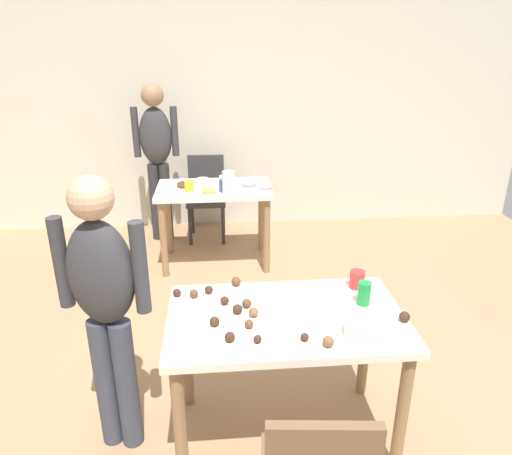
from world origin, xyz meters
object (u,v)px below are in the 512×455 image
object	(u,v)px
soda_can	(364,293)
dining_table_near	(286,334)
person_girl_near	(105,298)
mixing_bowl	(368,329)
person_adult_far	(157,149)
dining_table_far	(214,200)
chair_far_table	(206,192)
pitcher_far	(228,183)

from	to	relation	value
soda_can	dining_table_near	bearing A→B (deg)	-170.06
person_girl_near	mixing_bowl	size ratio (longest dim) A/B	6.87
dining_table_near	person_adult_far	size ratio (longest dim) A/B	0.72
dining_table_near	person_adult_far	distance (m)	2.97
soda_can	dining_table_far	bearing A→B (deg)	109.64
chair_far_table	pitcher_far	distance (m)	0.99
pitcher_far	chair_far_table	bearing A→B (deg)	103.31
dining_table_far	person_girl_near	size ratio (longest dim) A/B	0.71
dining_table_far	chair_far_table	bearing A→B (deg)	97.28
person_adult_far	soda_can	xyz separation A→B (m)	(1.31, -2.73, -0.16)
dining_table_far	pitcher_far	world-z (taller)	pitcher_far
dining_table_near	person_girl_near	distance (m)	0.89
person_girl_near	pitcher_far	xyz separation A→B (m)	(0.64, 1.91, -0.02)
person_girl_near	soda_can	distance (m)	1.26
chair_far_table	mixing_bowl	size ratio (longest dim) A/B	4.08
chair_far_table	person_girl_near	size ratio (longest dim) A/B	0.59
dining_table_near	dining_table_far	bearing A→B (deg)	99.00
dining_table_far	person_girl_near	world-z (taller)	person_girl_near
dining_table_far	pitcher_far	bearing A→B (deg)	-60.88
person_girl_near	soda_can	xyz separation A→B (m)	(1.26, 0.04, -0.06)
soda_can	pitcher_far	bearing A→B (deg)	108.39
person_adult_far	mixing_bowl	distance (m)	3.26
chair_far_table	soda_can	world-z (taller)	soda_can
mixing_bowl	soda_can	size ratio (longest dim) A/B	1.75
dining_table_near	pitcher_far	world-z (taller)	pitcher_far
dining_table_near	person_girl_near	xyz separation A→B (m)	(-0.86, 0.03, 0.23)
mixing_bowl	pitcher_far	size ratio (longest dim) A/B	1.03
dining_table_far	mixing_bowl	xyz separation A→B (m)	(0.68, -2.37, 0.16)
mixing_bowl	pitcher_far	distance (m)	2.21
mixing_bowl	pitcher_far	world-z (taller)	pitcher_far
mixing_bowl	pitcher_far	xyz separation A→B (m)	(-0.56, 2.14, 0.07)
person_adult_far	dining_table_near	bearing A→B (deg)	-72.04
dining_table_near	pitcher_far	distance (m)	1.96
dining_table_far	pitcher_far	size ratio (longest dim) A/B	5.02
person_adult_far	chair_far_table	bearing A→B (deg)	3.47
person_adult_far	mixing_bowl	bearing A→B (deg)	-67.42
chair_far_table	person_girl_near	xyz separation A→B (m)	(-0.43, -2.80, 0.38)
soda_can	pitcher_far	size ratio (longest dim) A/B	0.59
dining_table_near	soda_can	distance (m)	0.45
person_girl_near	pitcher_far	size ratio (longest dim) A/B	7.09
person_girl_near	person_adult_far	xyz separation A→B (m)	(-0.05, 2.77, 0.10)
dining_table_near	dining_table_far	xyz separation A→B (m)	(-0.34, 2.17, -0.01)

